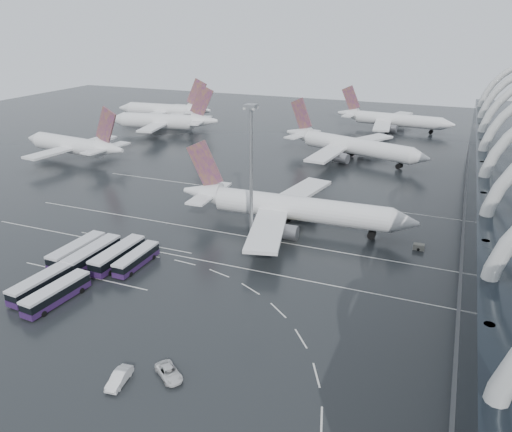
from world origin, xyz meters
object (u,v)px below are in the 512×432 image
at_px(van_curve_c, 119,378).
at_px(floodlight_mast, 251,159).
at_px(bus_row_far_b, 56,293).
at_px(gse_cart_belly_e, 346,217).
at_px(airliner_main, 289,208).
at_px(jet_remote_west, 75,146).
at_px(jet_remote_far, 165,111).
at_px(airliner_gate_b, 350,146).
at_px(bus_row_near_a, 77,251).
at_px(bus_row_far_a, 42,283).
at_px(bus_row_near_d, 136,259).
at_px(airliner_gate_c, 392,120).
at_px(bus_row_near_c, 118,255).
at_px(gse_cart_belly_d, 419,247).
at_px(van_curve_a, 169,372).
at_px(gse_cart_belly_c, 293,232).
at_px(jet_remote_mid, 165,121).
at_px(bus_row_near_b, 93,254).

distance_m(van_curve_c, floodlight_mast, 50.48).
bearing_deg(bus_row_far_b, van_curve_c, -115.34).
bearing_deg(gse_cart_belly_e, floodlight_mast, -127.17).
relative_size(airliner_main, jet_remote_west, 1.23).
distance_m(jet_remote_far, van_curve_c, 177.29).
relative_size(airliner_gate_b, bus_row_near_a, 3.83).
relative_size(airliner_main, bus_row_far_a, 4.21).
relative_size(airliner_main, floodlight_mast, 1.88).
bearing_deg(bus_row_near_d, van_curve_c, -149.10).
height_order(airliner_gate_c, bus_row_near_d, airliner_gate_c).
bearing_deg(bus_row_near_c, gse_cart_belly_d, -60.71).
height_order(bus_row_far_a, van_curve_c, bus_row_far_a).
height_order(van_curve_a, gse_cart_belly_e, van_curve_a).
xyz_separation_m(floodlight_mast, gse_cart_belly_e, (15.73, 20.74, -17.87)).
distance_m(bus_row_near_d, gse_cart_belly_c, 35.06).
bearing_deg(gse_cart_belly_d, gse_cart_belly_e, 149.05).
height_order(airliner_main, jet_remote_mid, jet_remote_mid).
xyz_separation_m(airliner_main, bus_row_near_d, (-20.92, -29.74, -3.06)).
bearing_deg(bus_row_near_d, jet_remote_far, 29.52).
relative_size(bus_row_far_b, van_curve_c, 2.63).
height_order(bus_row_far_b, gse_cart_belly_c, bus_row_far_b).
bearing_deg(airliner_gate_b, gse_cart_belly_c, -70.03).
bearing_deg(gse_cart_belly_e, van_curve_a, -98.27).
relative_size(van_curve_a, floodlight_mast, 0.18).
bearing_deg(jet_remote_far, bus_row_far_a, 109.24).
height_order(jet_remote_far, bus_row_far_a, jet_remote_far).
bearing_deg(bus_row_near_c, airliner_gate_b, -14.00).
distance_m(airliner_main, bus_row_near_a, 46.23).
distance_m(van_curve_a, gse_cart_belly_d, 60.28).
relative_size(jet_remote_west, van_curve_a, 8.65).
bearing_deg(bus_row_far_a, bus_row_near_a, 17.46).
bearing_deg(airliner_gate_b, gse_cart_belly_e, -60.32).
bearing_deg(bus_row_near_a, gse_cart_belly_e, -46.02).
relative_size(bus_row_far_a, van_curve_c, 2.63).
height_order(bus_row_near_c, gse_cart_belly_d, bus_row_near_c).
distance_m(jet_remote_far, gse_cart_belly_e, 134.03).
distance_m(bus_row_near_a, gse_cart_belly_c, 45.63).
relative_size(van_curve_c, gse_cart_belly_c, 2.43).
bearing_deg(airliner_gate_c, bus_row_near_b, -97.76).
height_order(bus_row_near_c, bus_row_near_d, bus_row_near_c).
bearing_deg(airliner_gate_c, van_curve_a, -85.60).
bearing_deg(jet_remote_west, gse_cart_belly_e, 176.71).
height_order(bus_row_near_a, van_curve_a, bus_row_near_a).
bearing_deg(floodlight_mast, airliner_gate_b, 86.44).
distance_m(jet_remote_mid, gse_cart_belly_e, 109.72).
height_order(airliner_gate_c, jet_remote_mid, jet_remote_mid).
xyz_separation_m(jet_remote_mid, bus_row_far_a, (47.75, -117.17, -3.53)).
relative_size(airliner_gate_b, bus_row_far_a, 4.03).
relative_size(bus_row_far_b, floodlight_mast, 0.44).
relative_size(bus_row_near_c, bus_row_far_a, 1.07).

